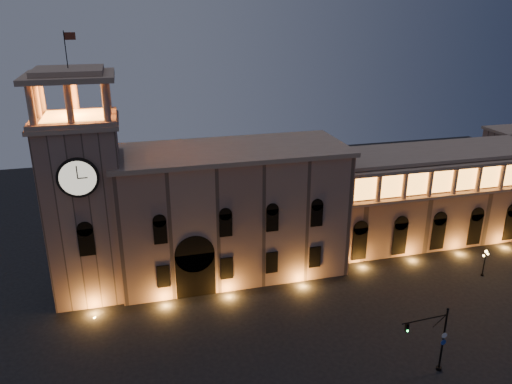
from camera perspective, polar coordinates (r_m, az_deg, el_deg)
ground at (r=54.57m, az=4.68°, el=-19.29°), size 160.00×160.00×0.00m
government_building at (r=67.79m, az=-2.89°, el=-2.20°), size 30.80×12.80×17.60m
clock_tower at (r=64.59m, az=-18.96°, el=-0.95°), size 9.80×9.80×32.40m
colonnade_wing at (r=83.34m, az=20.38°, el=-0.17°), size 40.60×11.50×14.50m
traffic_light at (r=54.46m, az=19.86°, el=-15.60°), size 5.37×0.74×7.37m
street_lamp_near at (r=75.37m, az=24.67°, el=-7.14°), size 1.31×0.56×3.90m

